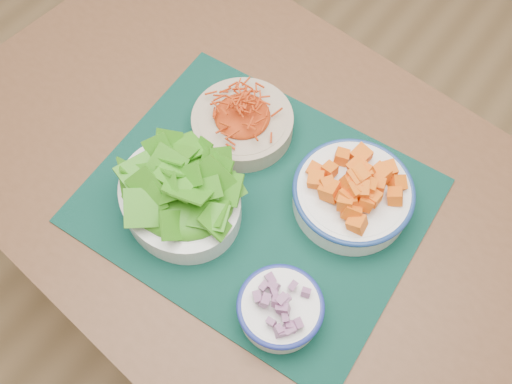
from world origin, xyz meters
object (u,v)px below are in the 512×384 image
table (246,195)px  placemat (256,200)px  carrot_bowl (242,121)px  squash_bowl (354,190)px  lettuce_bowl (179,193)px  onion_bowl (280,307)px

table → placemat: size_ratio=2.20×
carrot_bowl → squash_bowl: size_ratio=0.96×
squash_bowl → lettuce_bowl: (-0.24, -0.19, 0.00)m
table → squash_bowl: (0.20, 0.06, 0.15)m
carrot_bowl → lettuce_bowl: (0.01, -0.20, 0.02)m
placemat → squash_bowl: (0.14, 0.10, 0.05)m
placemat → onion_bowl: (0.16, -0.15, 0.04)m
onion_bowl → table: bearing=139.2°
table → lettuce_bowl: lettuce_bowl is taller
carrot_bowl → squash_bowl: 0.26m
table → squash_bowl: 0.25m
squash_bowl → onion_bowl: size_ratio=1.33×
table → squash_bowl: size_ratio=5.65×
onion_bowl → carrot_bowl: bearing=137.0°
carrot_bowl → onion_bowl: 0.37m
table → lettuce_bowl: size_ratio=4.35×
placemat → table: bearing=140.9°
table → carrot_bowl: (-0.06, 0.07, 0.13)m
table → carrot_bowl: bearing=134.5°
carrot_bowl → onion_bowl: size_ratio=1.28×
placemat → squash_bowl: squash_bowl is taller
carrot_bowl → onion_bowl: (0.27, -0.25, 0.00)m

